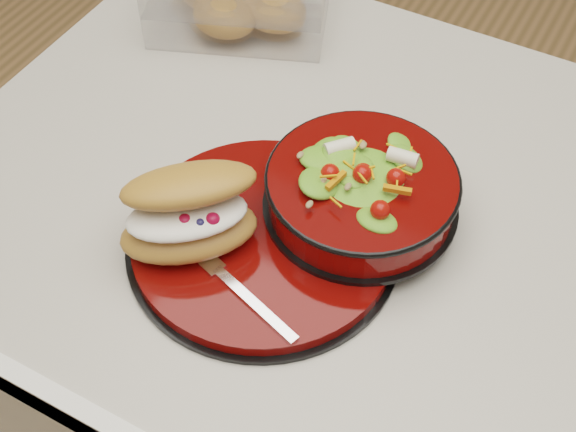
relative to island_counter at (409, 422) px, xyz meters
The scene contains 5 objects.
island_counter is the anchor object (origin of this frame).
dinner_plate 0.50m from the island_counter, 150.46° to the right, with size 0.30×0.30×0.02m.
salad_bowl 0.51m from the island_counter, behind, with size 0.22×0.22×0.09m.
croissant 0.58m from the island_counter, 149.38° to the right, with size 0.16×0.17×0.09m.
fork 0.53m from the island_counter, 132.76° to the right, with size 0.15×0.06×0.00m.
Camera 1 is at (0.10, -0.57, 1.60)m, focal length 50.00 mm.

